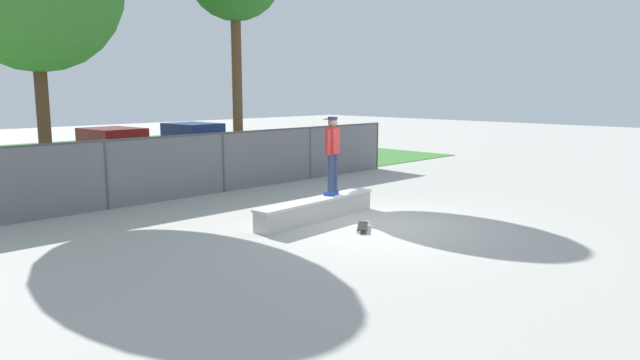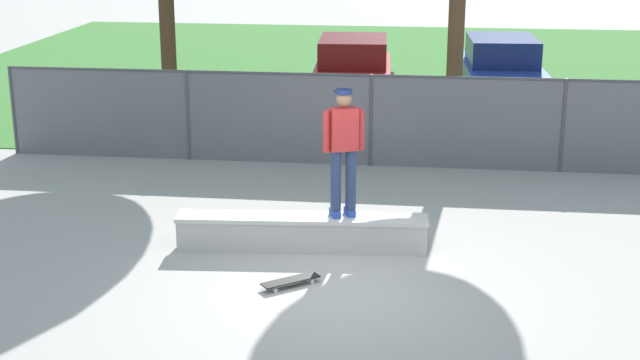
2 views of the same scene
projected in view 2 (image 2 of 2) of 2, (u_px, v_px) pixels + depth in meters
name	position (u px, v px, depth m)	size (l,w,h in m)	color
ground_plane	(337.00, 290.00, 11.94)	(80.00, 80.00, 0.00)	#ADAAA3
grass_strip	(395.00, 71.00, 27.35)	(26.07, 20.00, 0.02)	#3D7A33
concrete_ledge	(302.00, 232.00, 13.28)	(3.63, 0.75, 0.50)	#B7B5AD
skateboarder	(343.00, 146.00, 12.90)	(0.56, 0.39, 1.84)	#2647A5
skateboard	(291.00, 281.00, 12.05)	(0.75, 0.65, 0.09)	black
chainlink_fence	(371.00, 116.00, 17.29)	(14.14, 0.07, 1.75)	#4C4C51
car_red	(353.00, 72.00, 22.39)	(2.20, 4.30, 1.66)	#B21E1E
car_blue	(501.00, 72.00, 22.50)	(2.20, 4.30, 1.66)	#233D9E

